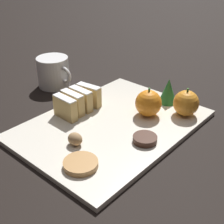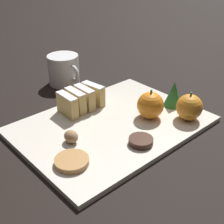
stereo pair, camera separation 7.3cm
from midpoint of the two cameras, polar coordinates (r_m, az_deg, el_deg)
The scene contains 13 objects.
ground_plane at distance 0.75m, azimuth -2.78°, elevation -2.86°, with size 6.00×6.00×0.00m, color black.
serving_platter at distance 0.75m, azimuth -2.79°, elevation -2.47°, with size 0.32×0.44×0.01m.
stollen_slice_front at distance 0.77m, azimuth -11.27°, elevation 0.69°, with size 0.07×0.02×0.06m.
stollen_slice_second at distance 0.79m, azimuth -9.90°, elevation 1.58°, with size 0.07×0.02×0.06m.
stollen_slice_third at distance 0.80m, azimuth -8.28°, elevation 2.28°, with size 0.07×0.02×0.06m.
stollen_slice_fourth at distance 0.82m, azimuth -6.82°, elevation 3.00°, with size 0.07×0.03×0.06m.
orange_near at distance 0.77m, azimuth 3.97°, elevation 1.55°, with size 0.07×0.07×0.07m.
orange_far at distance 0.78m, azimuth 10.80°, elevation 1.54°, with size 0.06×0.06×0.07m.
walnut at distance 0.68m, azimuth -10.05°, elevation -4.90°, with size 0.03×0.03×0.03m.
chocolate_cookie at distance 0.68m, azimuth 2.97°, elevation -5.04°, with size 0.05×0.05×0.01m.
gingerbread_cookie at distance 0.62m, azimuth -9.19°, elevation -9.47°, with size 0.07×0.07×0.01m.
evergreen_sprig at distance 0.83m, azimuth 7.79°, elevation 3.78°, with size 0.05×0.05×0.07m.
coffee_mug at distance 0.97m, azimuth -12.79°, elevation 7.09°, with size 0.13×0.09×0.09m.
Camera 1 is at (0.42, -0.48, 0.40)m, focal length 50.00 mm.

